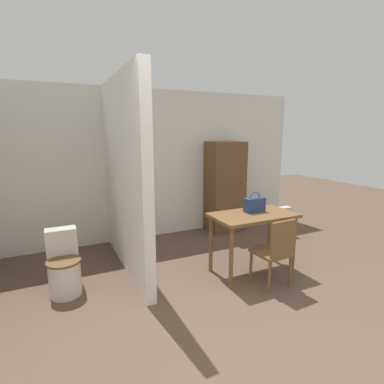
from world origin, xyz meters
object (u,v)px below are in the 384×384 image
at_px(dining_table, 253,222).
at_px(toilet, 64,267).
at_px(wooden_cabinet, 225,187).
at_px(handbag, 255,205).
at_px(wooden_chair, 275,250).
at_px(space_heater, 281,220).

bearing_deg(dining_table, toilet, 167.39).
xyz_separation_m(dining_table, wooden_cabinet, (0.58, 1.64, 0.14)).
bearing_deg(handbag, wooden_cabinet, 71.93).
relative_size(dining_table, handbag, 3.89).
height_order(toilet, wooden_cabinet, wooden_cabinet).
bearing_deg(dining_table, wooden_chair, -88.55).
distance_m(toilet, handbag, 2.42).
xyz_separation_m(toilet, space_heater, (3.59, 0.48, -0.05)).
xyz_separation_m(wooden_cabinet, space_heater, (0.77, -0.66, -0.57)).
relative_size(dining_table, toilet, 1.51).
bearing_deg(wooden_cabinet, space_heater, -40.35).
distance_m(toilet, space_heater, 3.62).
height_order(handbag, space_heater, handbag).
bearing_deg(toilet, wooden_chair, -22.41).
height_order(dining_table, wooden_chair, wooden_chair).
relative_size(wooden_chair, handbag, 3.05).
height_order(dining_table, space_heater, dining_table).
bearing_deg(handbag, dining_table, -133.49).
relative_size(wooden_chair, space_heater, 1.65).
xyz_separation_m(wooden_chair, space_heater, (1.34, 1.41, -0.20)).
bearing_deg(space_heater, handbag, -144.78).
xyz_separation_m(wooden_chair, toilet, (-2.25, 0.93, -0.15)).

